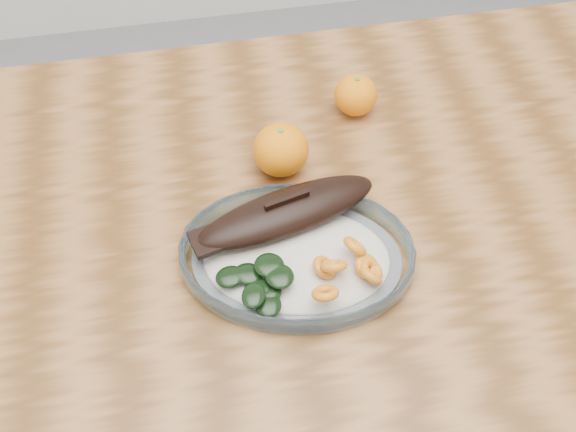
{
  "coord_description": "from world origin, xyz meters",
  "views": [
    {
      "loc": [
        -0.09,
        -0.55,
        1.5
      ],
      "look_at": [
        0.01,
        0.01,
        0.77
      ],
      "focal_mm": 45.0,
      "sensor_mm": 36.0,
      "label": 1
    }
  ],
  "objects_px": {
    "dining_table": "(280,275)",
    "orange_left": "(281,150)",
    "orange_right": "(356,95)",
    "plated_meal": "(296,252)"
  },
  "relations": [
    {
      "from": "plated_meal",
      "to": "orange_right",
      "type": "xyz_separation_m",
      "value": [
        0.14,
        0.25,
        0.01
      ]
    },
    {
      "from": "orange_left",
      "to": "plated_meal",
      "type": "bearing_deg",
      "value": -93.23
    },
    {
      "from": "dining_table",
      "to": "orange_left",
      "type": "relative_size",
      "value": 15.8
    },
    {
      "from": "plated_meal",
      "to": "orange_left",
      "type": "bearing_deg",
      "value": 99.1
    },
    {
      "from": "orange_right",
      "to": "plated_meal",
      "type": "bearing_deg",
      "value": -118.56
    },
    {
      "from": "orange_left",
      "to": "orange_right",
      "type": "height_order",
      "value": "orange_left"
    },
    {
      "from": "orange_right",
      "to": "dining_table",
      "type": "bearing_deg",
      "value": -126.18
    },
    {
      "from": "dining_table",
      "to": "orange_right",
      "type": "xyz_separation_m",
      "value": [
        0.15,
        0.2,
        0.13
      ]
    },
    {
      "from": "dining_table",
      "to": "plated_meal",
      "type": "xyz_separation_m",
      "value": [
        0.01,
        -0.05,
        0.12
      ]
    },
    {
      "from": "dining_table",
      "to": "orange_right",
      "type": "distance_m",
      "value": 0.28
    }
  ]
}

